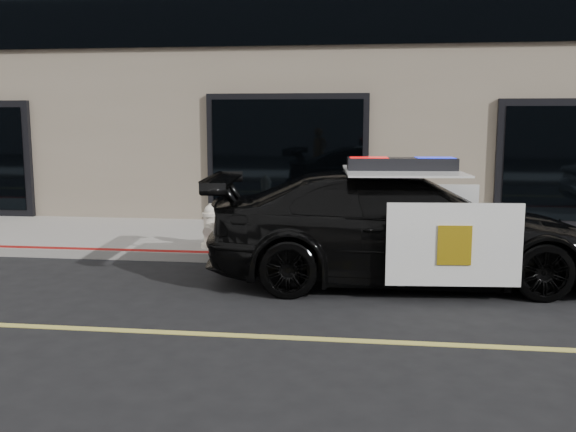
# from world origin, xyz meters

# --- Properties ---
(ground) EXTENTS (120.00, 120.00, 0.00)m
(ground) POSITION_xyz_m (0.00, 0.00, 0.00)
(ground) COLOR black
(ground) RESTS_ON ground
(sidewalk_n) EXTENTS (60.00, 3.50, 0.15)m
(sidewalk_n) POSITION_xyz_m (0.00, 5.25, 0.07)
(sidewalk_n) COLOR gray
(sidewalk_n) RESTS_ON ground
(police_car) EXTENTS (3.17, 5.89, 1.81)m
(police_car) POSITION_xyz_m (1.22, 2.64, 0.81)
(police_car) COLOR black
(police_car) RESTS_ON ground
(fire_hydrant) EXTENTS (0.34, 0.48, 0.76)m
(fire_hydrant) POSITION_xyz_m (-1.93, 3.98, 0.51)
(fire_hydrant) COLOR white
(fire_hydrant) RESTS_ON sidewalk_n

